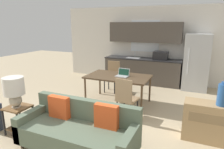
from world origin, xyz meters
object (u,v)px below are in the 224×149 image
Objects in this scene: credenza at (211,122)px; dining_chair_near_right at (126,97)px; side_table at (19,116)px; refrigerator at (196,62)px; vase at (223,95)px; dining_chair_far_left at (112,75)px; couch at (79,130)px; table_lamp at (14,89)px; laptop at (123,74)px; dining_table at (118,78)px.

credenza is 1.01× the size of dining_chair_near_right.
side_table is 3.61m from credenza.
refrigerator is 3.17m from vase.
dining_chair_far_left is (-2.87, 1.91, -0.40)m from vase.
vase is at bearing 27.08° from couch.
vase is (0.48, -3.14, 0.02)m from refrigerator.
table_lamp reaches higher than side_table.
laptop is (1.30, 2.25, 0.43)m from side_table.
side_table is 2.64m from laptop.
dining_chair_far_left is at bearing 146.38° from vase.
couch is 2.36m from credenza.
dining_chair_far_left is at bearing 122.13° from dining_table.
laptop reaches higher than side_table.
side_table is 0.54m from table_lamp.
dining_table is 1.74× the size of dining_chair_near_right.
side_table is 3.14m from dining_chair_far_left.
credenza is (0.37, -3.10, -0.53)m from refrigerator.
side_table is 2.20m from dining_chair_near_right.
vase is at bearing -81.29° from refrigerator.
side_table is at bearing -125.29° from refrigerator.
dining_chair_far_left is at bearing -49.39° from dining_chair_near_right.
couch reaches higher than credenza.
dining_table is 1.71× the size of credenza.
laptop is at bearing -130.38° from refrigerator.
table_lamp reaches higher than couch.
side_table is at bearing -115.55° from laptop.
dining_chair_far_left is (0.65, 3.07, 0.16)m from side_table.
table_lamp is (-0.00, -0.02, 0.54)m from side_table.
vase is (2.18, 1.11, 0.59)m from couch.
refrigerator reaches higher than vase.
dining_table is (-1.86, -2.07, -0.20)m from refrigerator.
couch reaches higher than dining_table.
side_table is at bearing -178.06° from couch.
table_lamp is at bearing -160.38° from credenza.
table_lamp is at bearing -177.08° from couch.
side_table is 0.57× the size of credenza.
vase is at bearing -21.68° from laptop.
dining_chair_far_left is (-0.69, 3.02, 0.19)m from couch.
refrigerator is 3.22m from dining_chair_near_right.
dining_chair_far_left is at bearing 78.08° from table_lamp.
table_lamp is at bearing -95.24° from side_table.
refrigerator is 5.28m from table_lamp.
vase is at bearing -178.90° from dining_chair_near_right.
refrigerator reaches higher than side_table.
refrigerator is 2.69m from laptop.
credenza is 2.28× the size of vase.
credenza is 0.57m from vase.
dining_table is 0.99m from dining_chair_near_right.
table_lamp is 2.62m from laptop.
dining_table is 2.55m from table_lamp.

